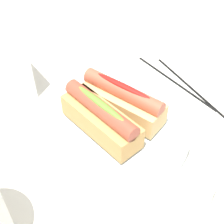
% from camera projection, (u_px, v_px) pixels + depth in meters
% --- Properties ---
extents(ground_plane, '(2.40, 2.40, 0.00)m').
position_uv_depth(ground_plane, '(118.00, 136.00, 0.59)').
color(ground_plane, silver).
extents(serving_bowl, '(0.27, 0.27, 0.03)m').
position_uv_depth(serving_bowl, '(112.00, 127.00, 0.58)').
color(serving_bowl, silver).
rests_on(serving_bowl, ground_plane).
extents(hotdog_front, '(0.16, 0.08, 0.06)m').
position_uv_depth(hotdog_front, '(123.00, 100.00, 0.57)').
color(hotdog_front, '#DBB270').
rests_on(hotdog_front, serving_bowl).
extents(hotdog_back, '(0.15, 0.05, 0.06)m').
position_uv_depth(hotdog_back, '(101.00, 118.00, 0.54)').
color(hotdog_back, tan).
rests_on(hotdog_back, serving_bowl).
extents(napkin_box, '(0.11, 0.05, 0.15)m').
position_uv_depth(napkin_box, '(8.00, 58.00, 0.63)').
color(napkin_box, white).
rests_on(napkin_box, ground_plane).
extents(chopstick_near, '(0.22, 0.02, 0.01)m').
position_uv_depth(chopstick_near, '(175.00, 82.00, 0.70)').
color(chopstick_near, black).
rests_on(chopstick_near, ground_plane).
extents(chopstick_far, '(0.22, 0.05, 0.01)m').
position_uv_depth(chopstick_far, '(190.00, 86.00, 0.69)').
color(chopstick_far, black).
rests_on(chopstick_far, ground_plane).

